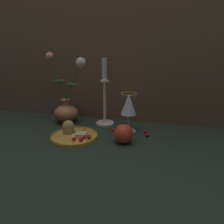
{
  "coord_description": "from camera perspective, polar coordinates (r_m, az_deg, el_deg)",
  "views": [
    {
      "loc": [
        0.33,
        -0.9,
        0.4
      ],
      "look_at": [
        0.08,
        0.05,
        0.1
      ],
      "focal_mm": 35.0,
      "sensor_mm": 36.0,
      "label": 1
    }
  ],
  "objects": [
    {
      "name": "candlestick",
      "position": [
        1.12,
        -1.92,
        3.1
      ],
      "size": [
        0.09,
        0.09,
        0.35
      ],
      "color": "silver",
      "rests_on": "ground_plane"
    },
    {
      "name": "vase",
      "position": [
        1.18,
        -11.77,
        1.48
      ],
      "size": [
        0.22,
        0.13,
        0.37
      ],
      "color": "#B77042",
      "rests_on": "ground_plane"
    },
    {
      "name": "plate_with_pastries",
      "position": [
        1.0,
        -10.07,
        -5.67
      ],
      "size": [
        0.21,
        0.21,
        0.07
      ],
      "color": "gold",
      "rests_on": "ground_plane"
    },
    {
      "name": "ground_plane",
      "position": [
        1.04,
        -5.12,
        -5.71
      ],
      "size": [
        2.4,
        2.4,
        0.0
      ],
      "primitive_type": "plane",
      "color": "#232D23",
      "rests_on": "ground"
    },
    {
      "name": "berry_near_plate",
      "position": [
        1.06,
        0.18,
        -4.67
      ],
      "size": [
        0.02,
        0.02,
        0.02
      ],
      "primitive_type": "sphere",
      "color": "#AD192D",
      "rests_on": "ground_plane"
    },
    {
      "name": "berry_by_glass_stem",
      "position": [
        1.05,
        8.82,
        -5.05
      ],
      "size": [
        0.02,
        0.02,
        0.02
      ],
      "primitive_type": "sphere",
      "color": "#AD192D",
      "rests_on": "ground_plane"
    },
    {
      "name": "berry_front_center",
      "position": [
        1.01,
        9.22,
        -5.9
      ],
      "size": [
        0.02,
        0.02,
        0.02
      ],
      "primitive_type": "sphere",
      "color": "#AD192D",
      "rests_on": "ground_plane"
    },
    {
      "name": "apple_beside_vase",
      "position": [
        0.93,
        3.04,
        -5.68
      ],
      "size": [
        0.08,
        0.08,
        0.09
      ],
      "color": "#D14223",
      "rests_on": "ground_plane"
    },
    {
      "name": "wine_glass",
      "position": [
        1.03,
        4.35,
        1.65
      ],
      "size": [
        0.08,
        0.08,
        0.19
      ],
      "color": "silver",
      "rests_on": "ground_plane"
    },
    {
      "name": "wall_back",
      "position": [
        1.21,
        -1.53,
        26.55
      ],
      "size": [
        2.4,
        0.04,
        1.2
      ],
      "primitive_type": "cube",
      "color": "brown",
      "rests_on": "ground_plane"
    }
  ]
}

